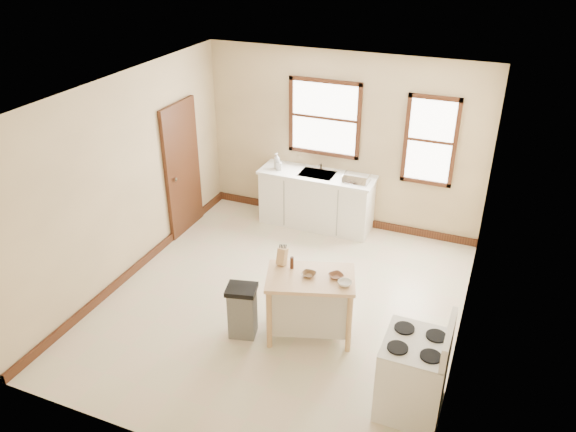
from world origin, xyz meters
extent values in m
plane|color=beige|center=(0.00, 0.00, 0.00)|extent=(5.00, 5.00, 0.00)
plane|color=white|center=(0.00, 0.00, 2.80)|extent=(5.00, 5.00, 0.00)
cube|color=beige|center=(0.00, 2.50, 1.40)|extent=(4.50, 0.04, 2.80)
cube|color=beige|center=(-2.25, 0.00, 1.40)|extent=(0.04, 5.00, 2.80)
cube|color=beige|center=(2.25, 0.00, 1.40)|extent=(0.04, 5.00, 2.80)
cube|color=#38190F|center=(-2.21, 1.30, 1.05)|extent=(0.06, 0.90, 2.10)
cube|color=#38190F|center=(0.00, 2.47, 0.06)|extent=(4.50, 0.04, 0.12)
cube|color=#38190F|center=(-2.22, 0.00, 0.06)|extent=(0.04, 5.00, 0.12)
cylinder|color=silver|center=(-0.30, 2.38, 1.03)|extent=(0.03, 0.03, 0.22)
imported|color=#B2B2B2|center=(-0.97, 2.16, 1.05)|extent=(0.13, 0.13, 0.26)
imported|color=#B2B2B2|center=(-0.92, 2.12, 1.01)|extent=(0.10, 0.10, 0.18)
cylinder|color=#3B1D10|center=(0.30, -0.36, 0.91)|extent=(0.06, 0.06, 0.15)
imported|color=brown|center=(0.54, -0.44, 0.86)|extent=(0.17, 0.17, 0.04)
imported|color=brown|center=(0.84, -0.35, 0.86)|extent=(0.23, 0.23, 0.04)
imported|color=white|center=(0.98, -0.46, 0.86)|extent=(0.22, 0.22, 0.05)
camera|label=1|loc=(2.37, -5.53, 4.49)|focal=35.00mm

